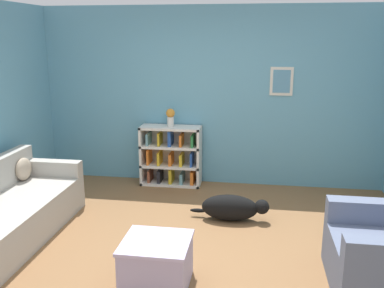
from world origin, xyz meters
name	(u,v)px	position (x,y,z in m)	size (l,w,h in m)	color
ground_plane	(186,251)	(0.00, 0.00, 0.00)	(14.00, 14.00, 0.00)	brown
wall_back	(211,97)	(0.00, 2.25, 1.30)	(5.60, 0.13, 2.60)	#609EB7
couch	(5,213)	(-2.01, -0.01, 0.30)	(0.85, 2.05, 0.82)	#ADA89E
bookshelf	(171,156)	(-0.57, 2.03, 0.43)	(0.89, 0.34, 0.89)	silver
coffee_table	(157,262)	(-0.16, -0.65, 0.23)	(0.60, 0.57, 0.43)	#ADA3CC
dog	(232,208)	(0.42, 0.84, 0.16)	(0.96, 0.29, 0.32)	black
vase	(170,116)	(-0.57, 2.01, 1.03)	(0.13, 0.13, 0.26)	silver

